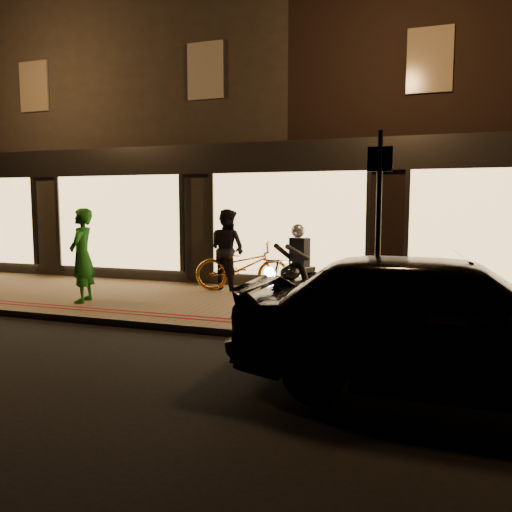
# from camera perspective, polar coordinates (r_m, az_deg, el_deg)

# --- Properties ---
(ground) EXTENTS (90.00, 90.00, 0.00)m
(ground) POSITION_cam_1_polar(r_m,az_deg,el_deg) (8.02, -4.08, -9.08)
(ground) COLOR black
(ground) RESTS_ON ground
(sidewalk) EXTENTS (50.00, 4.00, 0.12)m
(sidewalk) POSITION_cam_1_polar(r_m,az_deg,el_deg) (9.83, 0.45, -5.89)
(sidewalk) COLOR brown
(sidewalk) RESTS_ON ground
(kerb_stone) EXTENTS (50.00, 0.14, 0.12)m
(kerb_stone) POSITION_cam_1_polar(r_m,az_deg,el_deg) (8.05, -3.94, -8.58)
(kerb_stone) COLOR #59544C
(kerb_stone) RESTS_ON ground
(red_kerb_lines) EXTENTS (50.00, 0.26, 0.01)m
(red_kerb_lines) POSITION_cam_1_polar(r_m,az_deg,el_deg) (8.49, -2.64, -7.38)
(red_kerb_lines) COLOR maroon
(red_kerb_lines) RESTS_ON sidewalk
(building_row) EXTENTS (48.00, 10.11, 8.50)m
(building_row) POSITION_cam_1_polar(r_m,az_deg,el_deg) (16.55, 8.26, 13.44)
(building_row) COLOR black
(building_row) RESTS_ON ground
(motorcycle) EXTENTS (0.86, 1.87, 1.59)m
(motorcycle) POSITION_cam_1_polar(r_m,az_deg,el_deg) (9.36, 4.38, -2.31)
(motorcycle) COLOR black
(motorcycle) RESTS_ON sidewalk
(sign_post) EXTENTS (0.35, 0.08, 3.00)m
(sign_post) POSITION_cam_1_polar(r_m,az_deg,el_deg) (7.42, 13.80, 3.60)
(sign_post) COLOR black
(sign_post) RESTS_ON sidewalk
(bicycle_gold) EXTENTS (2.25, 1.25, 1.12)m
(bicycle_gold) POSITION_cam_1_polar(r_m,az_deg,el_deg) (11.26, -1.56, -1.17)
(bicycle_gold) COLOR orange
(bicycle_gold) RESTS_ON sidewalk
(person_green) EXTENTS (0.62, 0.78, 1.88)m
(person_green) POSITION_cam_1_polar(r_m,az_deg,el_deg) (10.52, -19.26, 0.06)
(person_green) COLOR #1C691C
(person_green) RESTS_ON sidewalk
(person_dark) EXTENTS (1.10, 0.99, 1.84)m
(person_dark) POSITION_cam_1_polar(r_m,az_deg,el_deg) (11.45, -3.30, 0.76)
(person_dark) COLOR black
(person_dark) RESTS_ON sidewalk
(parked_car) EXTENTS (4.73, 1.99, 1.60)m
(parked_car) POSITION_cam_1_polar(r_m,az_deg,el_deg) (5.91, 20.72, -6.97)
(parked_car) COLOR black
(parked_car) RESTS_ON ground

